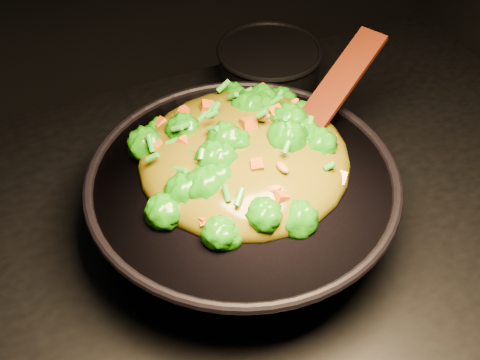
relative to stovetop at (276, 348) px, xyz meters
name	(u,v)px	position (x,y,z in m)	size (l,w,h in m)	color
stovetop	(276,348)	(0.00, 0.00, 0.00)	(1.20, 0.90, 0.90)	black
wok	(243,206)	(-0.09, -0.01, 0.51)	(0.45, 0.45, 0.13)	black
stir_fry	(244,134)	(-0.07, 0.02, 0.63)	(0.32, 0.32, 0.11)	#196C07
spatula	(322,107)	(0.07, 0.04, 0.63)	(0.32, 0.05, 0.01)	#341705
back_pot	(269,72)	(0.11, 0.31, 0.51)	(0.20, 0.20, 0.11)	black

